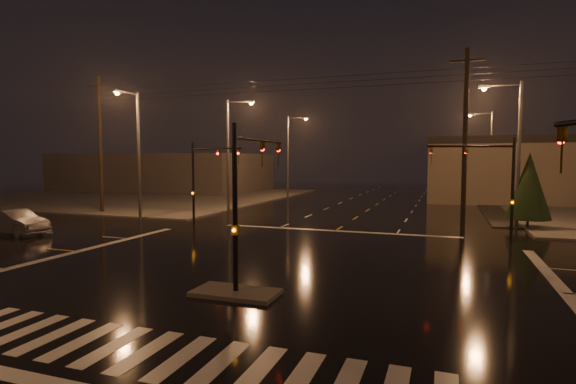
# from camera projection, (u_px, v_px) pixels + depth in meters

# --- Properties ---
(ground) EXTENTS (140.00, 140.00, 0.00)m
(ground) POSITION_uv_depth(u_px,v_px,m) (276.00, 269.00, 19.54)
(ground) COLOR black
(ground) RESTS_ON ground
(sidewalk_nw) EXTENTS (36.00, 36.00, 0.12)m
(sidewalk_nw) POSITION_uv_depth(u_px,v_px,m) (142.00, 196.00, 57.72)
(sidewalk_nw) COLOR #44423D
(sidewalk_nw) RESTS_ON ground
(median_island) EXTENTS (3.00, 1.60, 0.15)m
(median_island) POSITION_uv_depth(u_px,v_px,m) (236.00, 292.00, 15.78)
(median_island) COLOR #44423D
(median_island) RESTS_ON ground
(crosswalk) EXTENTS (15.00, 2.60, 0.01)m
(crosswalk) POSITION_uv_depth(u_px,v_px,m) (146.00, 352.00, 11.08)
(crosswalk) COLOR beige
(crosswalk) RESTS_ON ground
(stop_bar_far) EXTENTS (16.00, 0.50, 0.01)m
(stop_bar_far) POSITION_uv_depth(u_px,v_px,m) (335.00, 231.00, 29.89)
(stop_bar_far) COLOR beige
(stop_bar_far) RESTS_ON ground
(commercial_block) EXTENTS (30.00, 18.00, 5.60)m
(commercial_block) POSITION_uv_depth(u_px,v_px,m) (164.00, 172.00, 70.47)
(commercial_block) COLOR #413B39
(commercial_block) RESTS_ON ground
(signal_mast_median) EXTENTS (0.25, 4.59, 6.00)m
(signal_mast_median) POSITION_uv_depth(u_px,v_px,m) (246.00, 187.00, 16.39)
(signal_mast_median) COLOR black
(signal_mast_median) RESTS_ON ground
(signal_mast_ne) EXTENTS (4.84, 1.86, 6.00)m
(signal_mast_ne) POSITION_uv_depth(u_px,v_px,m) (495.00, 176.00, 25.65)
(signal_mast_ne) COLOR black
(signal_mast_ne) RESTS_ON ground
(signal_mast_nw) EXTENTS (4.84, 1.86, 6.00)m
(signal_mast_nw) POSITION_uv_depth(u_px,v_px,m) (203.00, 173.00, 31.96)
(signal_mast_nw) COLOR black
(signal_mast_nw) RESTS_ON ground
(streetlight_1) EXTENTS (2.77, 0.32, 10.00)m
(streetlight_1) POSITION_uv_depth(u_px,v_px,m) (231.00, 148.00, 39.77)
(streetlight_1) COLOR #38383A
(streetlight_1) RESTS_ON ground
(streetlight_2) EXTENTS (2.77, 0.32, 10.00)m
(streetlight_2) POSITION_uv_depth(u_px,v_px,m) (290.00, 151.00, 54.82)
(streetlight_2) COLOR #38383A
(streetlight_2) RESTS_ON ground
(streetlight_3) EXTENTS (2.77, 0.32, 10.00)m
(streetlight_3) POSITION_uv_depth(u_px,v_px,m) (514.00, 144.00, 30.46)
(streetlight_3) COLOR #38383A
(streetlight_3) RESTS_ON ground
(streetlight_4) EXTENTS (2.77, 0.32, 10.00)m
(streetlight_4) POSITION_uv_depth(u_px,v_px,m) (488.00, 150.00, 49.27)
(streetlight_4) COLOR #38383A
(streetlight_4) RESTS_ON ground
(streetlight_5) EXTENTS (0.32, 2.77, 10.00)m
(streetlight_5) POSITION_uv_depth(u_px,v_px,m) (136.00, 146.00, 34.96)
(streetlight_5) COLOR #38383A
(streetlight_5) RESTS_ON ground
(utility_pole_0) EXTENTS (2.20, 0.32, 12.00)m
(utility_pole_0) POSITION_uv_depth(u_px,v_px,m) (100.00, 144.00, 39.58)
(utility_pole_0) COLOR black
(utility_pole_0) RESTS_ON ground
(utility_pole_1) EXTENTS (2.20, 0.32, 12.00)m
(utility_pole_1) POSITION_uv_depth(u_px,v_px,m) (465.00, 139.00, 29.61)
(utility_pole_1) COLOR black
(utility_pole_1) RESTS_ON ground
(conifer_0) EXTENTS (2.90, 2.90, 5.23)m
(conifer_0) POSITION_uv_depth(u_px,v_px,m) (529.00, 186.00, 30.49)
(conifer_0) COLOR black
(conifer_0) RESTS_ON ground
(car_crossing) EXTENTS (4.96, 2.32, 1.57)m
(car_crossing) POSITION_uv_depth(u_px,v_px,m) (16.00, 222.00, 28.52)
(car_crossing) COLOR #56575D
(car_crossing) RESTS_ON ground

